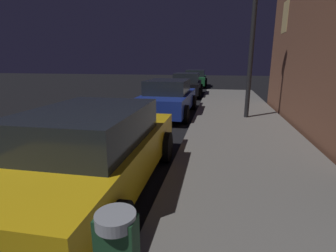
# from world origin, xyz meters

# --- Properties ---
(car_yellow_cab) EXTENTS (2.15, 4.59, 1.43)m
(car_yellow_cab) POSITION_xyz_m (2.85, 2.76, 0.72)
(car_yellow_cab) COLOR gold
(car_yellow_cab) RESTS_ON ground
(car_blue) EXTENTS (2.04, 4.34, 1.43)m
(car_blue) POSITION_xyz_m (2.85, 9.11, 0.70)
(car_blue) COLOR navy
(car_blue) RESTS_ON ground
(car_black) EXTENTS (2.04, 4.16, 1.43)m
(car_black) POSITION_xyz_m (2.85, 15.18, 0.70)
(car_black) COLOR black
(car_black) RESTS_ON ground
(car_green) EXTENTS (2.06, 4.38, 1.43)m
(car_green) POSITION_xyz_m (2.85, 21.28, 0.70)
(car_green) COLOR #19592D
(car_green) RESTS_ON ground
(street_lamp) EXTENTS (0.44, 0.44, 4.87)m
(street_lamp) POSITION_xyz_m (5.90, 8.59, 3.43)
(street_lamp) COLOR black
(street_lamp) RESTS_ON sidewalk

